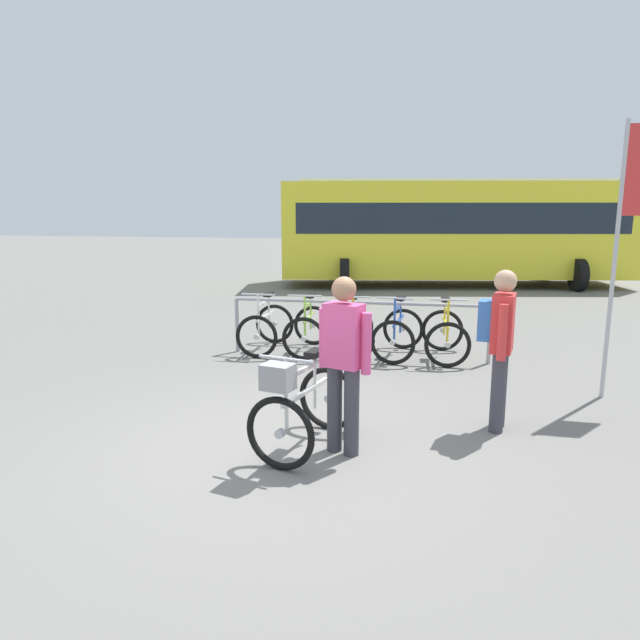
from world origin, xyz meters
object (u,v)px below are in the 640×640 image
object	(u,v)px
featured_bicycle	(302,406)
banner_flag	(632,208)
racked_bike_blue	(398,333)
racked_bike_orange	(353,331)
pedestrian_with_backpack	(500,340)
racked_bike_white	(266,328)
racked_bike_lime	(309,329)
person_with_featured_bike	(343,358)
racked_bike_yellow	(445,335)
bus_distant	(453,227)

from	to	relation	value
featured_bicycle	banner_flag	distance (m)	4.38
racked_bike_blue	banner_flag	xyz separation A→B (m)	(2.69, -1.43, 1.86)
racked_bike_orange	pedestrian_with_backpack	xyz separation A→B (m)	(1.91, -2.74, 0.57)
racked_bike_white	racked_bike_lime	world-z (taller)	same
person_with_featured_bike	pedestrian_with_backpack	world-z (taller)	same
person_with_featured_bike	racked_bike_yellow	bearing A→B (deg)	76.03
racked_bike_lime	racked_bike_orange	bearing A→B (deg)	1.39
racked_bike_yellow	person_with_featured_bike	bearing A→B (deg)	-103.97
bus_distant	banner_flag	xyz separation A→B (m)	(1.80, -10.34, 0.49)
racked_bike_white	person_with_featured_bike	distance (m)	4.11
racked_bike_lime	racked_bike_blue	world-z (taller)	same
racked_bike_white	featured_bicycle	xyz separation A→B (m)	(1.51, -3.67, 0.08)
racked_bike_white	racked_bike_orange	distance (m)	1.40
racked_bike_white	featured_bicycle	bearing A→B (deg)	-67.62
pedestrian_with_backpack	racked_bike_lime	bearing A→B (deg)	133.79
banner_flag	featured_bicycle	bearing A→B (deg)	-145.07
racked_bike_orange	pedestrian_with_backpack	world-z (taller)	pedestrian_with_backpack
pedestrian_with_backpack	banner_flag	xyz separation A→B (m)	(1.48, 1.33, 1.29)
banner_flag	person_with_featured_bike	bearing A→B (deg)	-142.48
person_with_featured_bike	banner_flag	world-z (taller)	banner_flag
pedestrian_with_backpack	banner_flag	world-z (taller)	banner_flag
pedestrian_with_backpack	person_with_featured_bike	bearing A→B (deg)	-147.62
racked_bike_lime	racked_bike_yellow	distance (m)	2.10
racked_bike_lime	person_with_featured_bike	xyz separation A→B (m)	(1.18, -3.63, 0.54)
racked_bike_lime	banner_flag	size ratio (longest dim) A/B	0.35
racked_bike_white	racked_bike_orange	bearing A→B (deg)	1.39
bus_distant	racked_bike_orange	bearing A→B (deg)	-100.09
pedestrian_with_backpack	racked_bike_white	bearing A→B (deg)	140.74
featured_bicycle	bus_distant	bearing A→B (deg)	83.33
racked_bike_orange	racked_bike_white	bearing A→B (deg)	-178.61
racked_bike_white	pedestrian_with_backpack	bearing A→B (deg)	-39.26
racked_bike_lime	racked_bike_orange	world-z (taller)	same
person_with_featured_bike	racked_bike_blue	bearing A→B (deg)	86.63
racked_bike_lime	bus_distant	bearing A→B (deg)	75.65
featured_bicycle	person_with_featured_bike	world-z (taller)	person_with_featured_bike
racked_bike_white	racked_bike_lime	size ratio (longest dim) A/B	0.98
racked_bike_white	featured_bicycle	size ratio (longest dim) A/B	0.90
featured_bicycle	pedestrian_with_backpack	distance (m)	2.10
racked_bike_orange	person_with_featured_bike	xyz separation A→B (m)	(0.48, -3.64, 0.54)
racked_bike_orange	racked_bike_yellow	xyz separation A→B (m)	(1.40, 0.03, -0.00)
racked_bike_blue	person_with_featured_bike	xyz separation A→B (m)	(-0.22, -3.66, 0.54)
racked_bike_orange	pedestrian_with_backpack	distance (m)	3.39
person_with_featured_bike	banner_flag	bearing A→B (deg)	37.52
racked_bike_white	racked_bike_yellow	distance (m)	2.80
racked_bike_lime	banner_flag	distance (m)	4.71
bus_distant	banner_flag	size ratio (longest dim) A/B	3.22
racked_bike_orange	pedestrian_with_backpack	size ratio (longest dim) A/B	0.72
racked_bike_yellow	racked_bike_blue	bearing A→B (deg)	-178.61
racked_bike_white	featured_bicycle	distance (m)	3.97
racked_bike_lime	banner_flag	xyz separation A→B (m)	(4.09, -1.40, 1.86)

